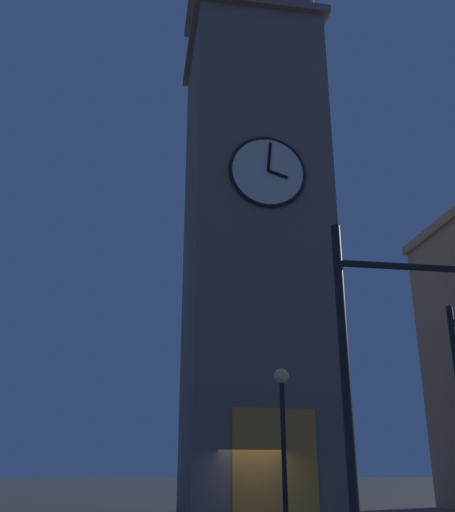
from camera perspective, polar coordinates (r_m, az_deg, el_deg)
clocktower at (r=27.87m, az=2.54°, el=1.82°), size 6.75×7.16×29.69m
traffic_signal_near at (r=10.33m, az=18.55°, el=-8.09°), size 4.29×0.41×5.88m
street_lamp at (r=17.23m, az=5.43°, el=-15.35°), size 0.44×0.44×4.62m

